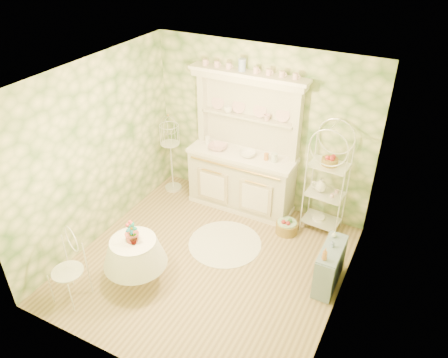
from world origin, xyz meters
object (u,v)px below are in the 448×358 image
at_px(cafe_chair, 67,270).
at_px(floor_basket, 287,226).
at_px(round_table, 136,264).
at_px(birdcage_stand, 171,154).
at_px(bakers_rack, 327,182).
at_px(side_shelf, 330,266).
at_px(kitchen_dresser, 242,146).

height_order(cafe_chair, floor_basket, cafe_chair).
distance_m(round_table, birdcage_stand, 2.37).
height_order(bakers_rack, cafe_chair, bakers_rack).
bearing_deg(round_table, side_shelf, 26.46).
relative_size(bakers_rack, round_table, 2.74).
bearing_deg(bakers_rack, kitchen_dresser, -174.68).
xyz_separation_m(kitchen_dresser, floor_basket, (0.94, -0.33, -1.02)).
bearing_deg(bakers_rack, side_shelf, -64.57).
bearing_deg(bakers_rack, birdcage_stand, -173.41).
relative_size(round_table, birdcage_stand, 0.43).
xyz_separation_m(side_shelf, round_table, (-2.29, -1.14, 0.01)).
height_order(kitchen_dresser, side_shelf, kitchen_dresser).
relative_size(cafe_chair, floor_basket, 2.55).
bearing_deg(round_table, floor_basket, 53.52).
bearing_deg(floor_basket, round_table, -126.48).
xyz_separation_m(round_table, birdcage_stand, (-0.84, 2.18, 0.41)).
bearing_deg(side_shelf, cafe_chair, -145.74).
height_order(round_table, birdcage_stand, birdcage_stand).
bearing_deg(cafe_chair, kitchen_dresser, 90.94).
bearing_deg(side_shelf, birdcage_stand, 164.50).
relative_size(kitchen_dresser, bakers_rack, 1.34).
relative_size(bakers_rack, floor_basket, 4.58).
bearing_deg(side_shelf, bakers_rack, 113.65).
relative_size(kitchen_dresser, birdcage_stand, 1.60).
xyz_separation_m(side_shelf, birdcage_stand, (-3.13, 1.04, 0.42)).
height_order(side_shelf, round_table, round_table).
height_order(bakers_rack, round_table, bakers_rack).
height_order(round_table, floor_basket, round_table).
bearing_deg(side_shelf, kitchen_dresser, 151.33).
bearing_deg(cafe_chair, birdcage_stand, 116.45).
xyz_separation_m(birdcage_stand, floor_basket, (2.26, -0.26, -0.60)).
distance_m(bakers_rack, side_shelf, 1.33).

